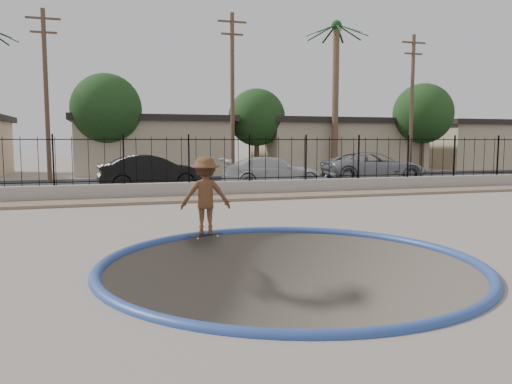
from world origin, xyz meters
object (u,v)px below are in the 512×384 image
object	(u,v)px
car_b	(152,172)
car_c	(272,172)
skater	(205,200)
skateboard	(206,235)
car_d	(374,167)

from	to	relation	value
car_b	car_c	world-z (taller)	car_b
skater	car_c	xyz separation A→B (m)	(5.54, 11.44, -0.14)
skateboard	car_b	world-z (taller)	car_b
skater	car_d	size ratio (longest dim) A/B	0.32
skater	car_c	bearing A→B (deg)	-106.49
car_b	car_d	world-z (taller)	car_d
car_c	car_b	bearing A→B (deg)	90.67
car_c	skater	bearing A→B (deg)	158.11
skateboard	car_c	bearing A→B (deg)	42.61
skater	car_d	bearing A→B (deg)	-123.29
skater	skateboard	world-z (taller)	skater
car_b	car_c	size ratio (longest dim) A/B	0.96
skater	car_b	bearing A→B (deg)	-79.95
car_b	car_c	distance (m)	5.69
car_b	car_d	size ratio (longest dim) A/B	0.84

